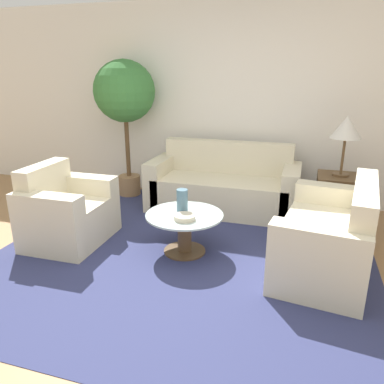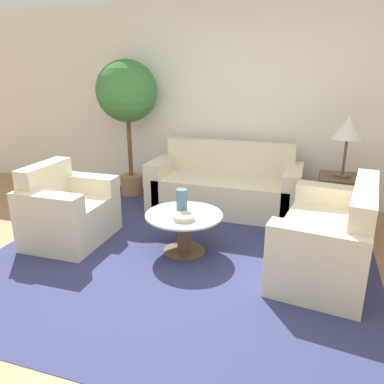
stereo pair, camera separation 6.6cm
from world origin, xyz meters
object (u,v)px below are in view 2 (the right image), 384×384
object	(u,v)px
potted_plant	(127,96)
coffee_table	(184,227)
bowl	(184,217)
armchair	(66,214)
table_lamp	(348,129)
loveseat	(332,241)
vase	(182,201)
sofa_main	(225,187)

from	to	relation	value
potted_plant	coffee_table	bearing A→B (deg)	-48.28
coffee_table	bowl	size ratio (longest dim) A/B	3.74
armchair	table_lamp	world-z (taller)	table_lamp
armchair	loveseat	bearing A→B (deg)	-86.93
potted_plant	vase	xyz separation A→B (m)	(1.29, -1.45, -0.87)
table_lamp	potted_plant	distance (m)	2.82
loveseat	potted_plant	distance (m)	3.23
loveseat	bowl	size ratio (longest dim) A/B	7.18
sofa_main	loveseat	size ratio (longest dim) A/B	1.29
table_lamp	armchair	bearing A→B (deg)	-155.06
table_lamp	vase	xyz separation A→B (m)	(-1.50, -1.14, -0.60)
vase	bowl	xyz separation A→B (m)	(0.08, -0.17, -0.09)
coffee_table	table_lamp	size ratio (longest dim) A/B	1.13
bowl	potted_plant	bearing A→B (deg)	130.24
potted_plant	vase	distance (m)	2.13
potted_plant	vase	size ratio (longest dim) A/B	7.93
table_lamp	bowl	world-z (taller)	table_lamp
armchair	coffee_table	bearing A→B (deg)	-86.04
loveseat	potted_plant	world-z (taller)	potted_plant
sofa_main	bowl	distance (m)	1.46
table_lamp	vase	size ratio (longest dim) A/B	2.83
loveseat	coffee_table	size ratio (longest dim) A/B	1.92
table_lamp	vase	world-z (taller)	table_lamp
sofa_main	table_lamp	distance (m)	1.60
potted_plant	vase	world-z (taller)	potted_plant
coffee_table	bowl	bearing A→B (deg)	-71.28
loveseat	table_lamp	world-z (taller)	table_lamp
table_lamp	sofa_main	bearing A→B (deg)	173.83
vase	sofa_main	bearing A→B (deg)	84.11
sofa_main	coffee_table	distance (m)	1.32
potted_plant	bowl	xyz separation A→B (m)	(1.37, -1.62, -0.96)
armchair	vase	size ratio (longest dim) A/B	3.78
armchair	vase	distance (m)	1.27
sofa_main	vase	size ratio (longest dim) A/B	7.96
armchair	loveseat	world-z (taller)	loveseat
loveseat	vase	xyz separation A→B (m)	(-1.39, -0.04, 0.23)
armchair	table_lamp	distance (m)	3.13
potted_plant	table_lamp	bearing A→B (deg)	-6.45
armchair	potted_plant	xyz separation A→B (m)	(-0.05, 1.59, 1.10)
sofa_main	armchair	distance (m)	1.98
vase	bowl	bearing A→B (deg)	-64.97
coffee_table	table_lamp	xyz separation A→B (m)	(1.46, 1.17, 0.86)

